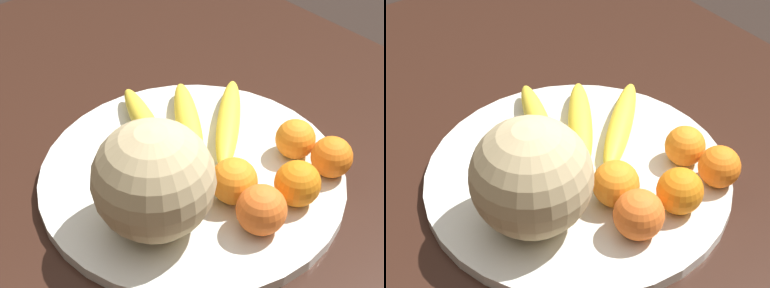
% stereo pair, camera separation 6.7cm
% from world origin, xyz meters
% --- Properties ---
extents(kitchen_table, '(1.40, 1.00, 0.72)m').
position_xyz_m(kitchen_table, '(0.00, 0.00, 0.63)').
color(kitchen_table, black).
rests_on(kitchen_table, ground_plane).
extents(fruit_bowl, '(0.42, 0.42, 0.02)m').
position_xyz_m(fruit_bowl, '(0.06, -0.01, 0.73)').
color(fruit_bowl, silver).
rests_on(fruit_bowl, kitchen_table).
extents(melon, '(0.15, 0.15, 0.15)m').
position_xyz_m(melon, '(0.02, 0.09, 0.82)').
color(melon, tan).
rests_on(melon, fruit_bowl).
extents(banana_bunch, '(0.25, 0.24, 0.03)m').
position_xyz_m(banana_bunch, '(0.12, -0.05, 0.76)').
color(banana_bunch, '#473819').
rests_on(banana_bunch, fruit_bowl).
extents(orange_front_left, '(0.06, 0.06, 0.06)m').
position_xyz_m(orange_front_left, '(-0.07, -0.07, 0.77)').
color(orange_front_left, orange).
rests_on(orange_front_left, fruit_bowl).
extents(orange_front_right, '(0.06, 0.06, 0.06)m').
position_xyz_m(orange_front_right, '(-0.01, -0.14, 0.77)').
color(orange_front_right, orange).
rests_on(orange_front_right, fruit_bowl).
extents(orange_mid_center, '(0.06, 0.06, 0.06)m').
position_xyz_m(orange_mid_center, '(-0.07, 0.00, 0.77)').
color(orange_mid_center, orange).
rests_on(orange_mid_center, fruit_bowl).
extents(orange_back_left, '(0.06, 0.06, 0.06)m').
position_xyz_m(orange_back_left, '(-0.01, -0.01, 0.77)').
color(orange_back_left, orange).
rests_on(orange_back_left, fruit_bowl).
extents(orange_back_right, '(0.06, 0.06, 0.06)m').
position_xyz_m(orange_back_right, '(-0.07, -0.14, 0.77)').
color(orange_back_right, orange).
rests_on(orange_back_right, fruit_bowl).
extents(produce_tag, '(0.08, 0.04, 0.00)m').
position_xyz_m(produce_tag, '(0.04, -0.01, 0.74)').
color(produce_tag, white).
rests_on(produce_tag, fruit_bowl).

